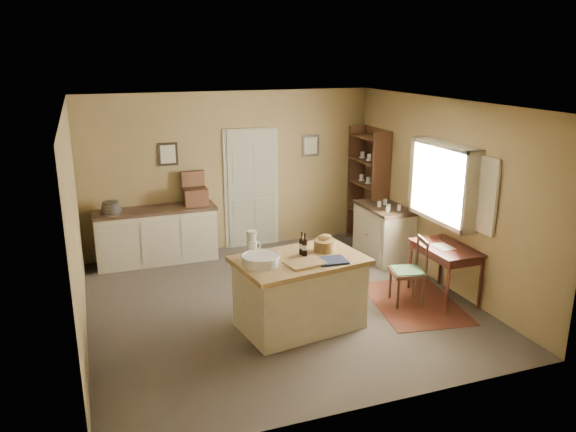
% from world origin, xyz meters
% --- Properties ---
extents(ground, '(5.00, 5.00, 0.00)m').
position_xyz_m(ground, '(0.00, 0.00, 0.00)').
color(ground, brown).
rests_on(ground, ground).
extents(wall_back, '(5.00, 0.10, 2.70)m').
position_xyz_m(wall_back, '(0.00, 2.50, 1.35)').
color(wall_back, olive).
rests_on(wall_back, ground).
extents(wall_front, '(5.00, 0.10, 2.70)m').
position_xyz_m(wall_front, '(0.00, -2.50, 1.35)').
color(wall_front, olive).
rests_on(wall_front, ground).
extents(wall_left, '(0.10, 5.00, 2.70)m').
position_xyz_m(wall_left, '(-2.50, 0.00, 1.35)').
color(wall_left, olive).
rests_on(wall_left, ground).
extents(wall_right, '(0.10, 5.00, 2.70)m').
position_xyz_m(wall_right, '(2.50, 0.00, 1.35)').
color(wall_right, olive).
rests_on(wall_right, ground).
extents(ceiling, '(5.00, 5.00, 0.00)m').
position_xyz_m(ceiling, '(0.00, 0.00, 2.70)').
color(ceiling, silver).
rests_on(ceiling, wall_back).
extents(door, '(0.97, 0.06, 2.11)m').
position_xyz_m(door, '(0.35, 2.47, 1.05)').
color(door, '#A2A58C').
rests_on(door, ground).
extents(framed_prints, '(2.82, 0.02, 0.38)m').
position_xyz_m(framed_prints, '(0.20, 2.48, 1.72)').
color(framed_prints, black).
rests_on(framed_prints, ground).
extents(window, '(0.25, 1.99, 1.12)m').
position_xyz_m(window, '(2.42, -0.20, 1.55)').
color(window, beige).
rests_on(window, ground).
extents(work_island, '(1.67, 1.23, 1.20)m').
position_xyz_m(work_island, '(0.01, -0.70, 0.48)').
color(work_island, beige).
rests_on(work_island, ground).
extents(sideboard, '(1.94, 0.55, 1.18)m').
position_xyz_m(sideboard, '(-1.34, 2.20, 0.48)').
color(sideboard, beige).
rests_on(sideboard, ground).
extents(rug, '(1.33, 1.75, 0.01)m').
position_xyz_m(rug, '(1.75, -0.61, 0.00)').
color(rug, '#4D1D15').
rests_on(rug, ground).
extents(writing_desk, '(0.60, 0.98, 0.82)m').
position_xyz_m(writing_desk, '(2.20, -0.61, 0.67)').
color(writing_desk, '#341510').
rests_on(writing_desk, ground).
extents(desk_chair, '(0.50, 0.50, 0.91)m').
position_xyz_m(desk_chair, '(1.63, -0.58, 0.45)').
color(desk_chair, '#311B10').
rests_on(desk_chair, ground).
extents(right_cabinet, '(0.61, 1.10, 0.99)m').
position_xyz_m(right_cabinet, '(2.20, 1.08, 0.46)').
color(right_cabinet, beige).
rests_on(right_cabinet, ground).
extents(shelving_unit, '(0.35, 0.93, 2.06)m').
position_xyz_m(shelving_unit, '(2.35, 1.89, 1.03)').
color(shelving_unit, '#311B10').
rests_on(shelving_unit, ground).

